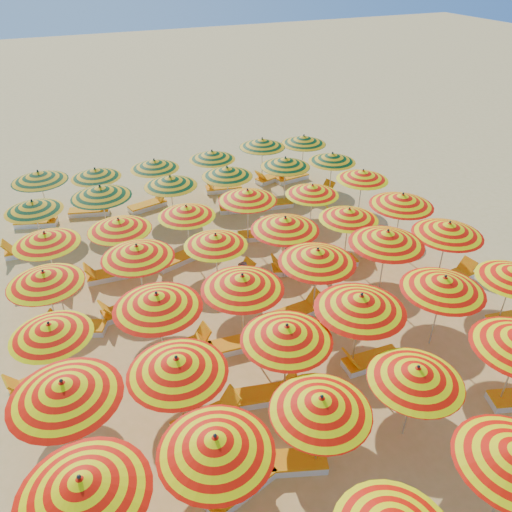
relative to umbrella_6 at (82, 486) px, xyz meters
name	(u,v)px	position (x,y,z in m)	size (l,w,h in m)	color
ground	(262,304)	(6.14, 6.09, -2.25)	(120.00, 120.00, 0.00)	#E7B466
umbrella_6	(82,486)	(0.00, 0.00, 0.00)	(3.12, 3.12, 2.56)	silver
umbrella_7	(216,444)	(2.44, -0.05, -0.09)	(2.47, 2.47, 2.45)	silver
umbrella_8	(321,404)	(4.82, 0.07, -0.19)	(2.89, 2.89, 2.34)	silver
umbrella_9	(417,374)	(7.23, -0.01, -0.21)	(2.74, 2.74, 2.32)	silver
umbrella_12	(64,390)	(-0.07, 2.41, 0.02)	(2.77, 2.77, 2.58)	silver
umbrella_13	(177,365)	(2.33, 2.25, -0.08)	(2.67, 2.67, 2.47)	silver
umbrella_14	(287,333)	(5.10, 2.28, -0.10)	(2.84, 2.84, 2.45)	silver
umbrella_15	(361,303)	(7.34, 2.45, 0.02)	(3.07, 3.07, 2.59)	silver
umbrella_16	(444,284)	(10.00, 2.34, -0.05)	(2.97, 2.97, 2.50)	silver
umbrella_18	(50,330)	(-0.23, 4.96, -0.30)	(2.62, 2.62, 2.22)	silver
umbrella_19	(157,301)	(2.48, 4.68, -0.01)	(2.48, 2.48, 2.55)	silver
umbrella_20	(242,282)	(4.88, 4.61, -0.04)	(2.63, 2.63, 2.51)	silver
umbrella_21	(317,256)	(7.46, 4.97, -0.03)	(2.60, 2.60, 2.52)	silver
umbrella_22	(387,238)	(10.00, 4.99, 0.01)	(2.53, 2.53, 2.57)	silver
umbrella_23	(448,229)	(12.30, 4.76, -0.07)	(3.00, 3.00, 2.48)	silver
umbrella_24	(44,278)	(-0.20, 7.28, -0.20)	(2.49, 2.49, 2.34)	silver
umbrella_25	(137,251)	(2.54, 7.51, -0.12)	(2.96, 2.96, 2.43)	silver
umbrella_26	(216,240)	(5.09, 7.48, -0.28)	(2.44, 2.44, 2.24)	silver
umbrella_27	(285,224)	(7.49, 7.22, -0.06)	(3.09, 3.09, 2.49)	silver
umbrella_28	(349,214)	(10.06, 7.28, -0.26)	(2.21, 2.21, 2.26)	silver
umbrella_29	(402,200)	(12.22, 7.12, -0.05)	(2.61, 2.61, 2.50)	silver
umbrella_30	(46,238)	(-0.02, 9.69, -0.23)	(2.39, 2.39, 2.30)	silver
umbrella_31	(119,225)	(2.35, 9.63, -0.20)	(2.59, 2.59, 2.33)	silver
umbrella_32	(186,211)	(4.80, 9.86, -0.29)	(2.47, 2.47, 2.23)	silver
umbrella_33	(248,195)	(7.24, 9.94, -0.16)	(2.63, 2.63, 2.38)	silver
umbrella_34	(312,190)	(9.87, 9.64, -0.29)	(2.63, 2.63, 2.23)	silver
umbrella_35	(363,175)	(12.44, 9.99, -0.24)	(2.87, 2.87, 2.29)	silver
umbrella_36	(33,206)	(-0.29, 12.49, -0.29)	(2.42, 2.42, 2.24)	silver
umbrella_37	(101,192)	(2.16, 12.36, -0.10)	(3.07, 3.07, 2.45)	silver
umbrella_38	(170,181)	(4.92, 12.53, -0.23)	(2.73, 2.73, 2.30)	silver
umbrella_39	(227,172)	(7.37, 12.52, -0.23)	(2.68, 2.68, 2.31)	silver
umbrella_40	(285,162)	(10.07, 12.46, -0.21)	(2.64, 2.64, 2.33)	silver
umbrella_41	(332,157)	(12.33, 12.26, -0.26)	(2.32, 2.32, 2.26)	silver
umbrella_42	(39,176)	(0.08, 14.97, -0.15)	(2.47, 2.47, 2.39)	silver
umbrella_43	(95,173)	(2.28, 14.75, -0.30)	(2.12, 2.12, 2.22)	silver
umbrella_44	(154,164)	(4.78, 14.66, -0.27)	(2.43, 2.43, 2.26)	silver
umbrella_45	(212,155)	(7.47, 14.74, -0.28)	(2.80, 2.80, 2.24)	silver
umbrella_46	(262,143)	(10.11, 15.05, -0.19)	(2.86, 2.86, 2.35)	silver
umbrella_47	(304,140)	(12.17, 14.71, -0.21)	(2.44, 2.44, 2.32)	silver
lounger_6	(238,488)	(2.95, 0.16, -2.10)	(1.83, 1.05, 0.69)	white
lounger_7	(288,462)	(4.22, 0.30, -2.10)	(1.83, 1.11, 0.69)	white
lounger_9	(208,418)	(2.93, 2.20, -2.10)	(1.79, 0.78, 0.69)	white
lounger_10	(267,395)	(4.60, 2.31, -2.10)	(1.81, 0.92, 0.69)	white
lounger_11	(370,361)	(7.84, 2.29, -2.10)	(1.75, 0.65, 0.69)	white
lounger_13	(41,381)	(-0.83, 5.17, -2.10)	(1.82, 0.97, 0.69)	white
lounger_14	(183,349)	(3.08, 4.87, -2.10)	(1.79, 0.78, 0.69)	white
lounger_15	(227,346)	(4.28, 4.46, -2.10)	(1.77, 0.71, 0.69)	white
lounger_16	(298,311)	(6.96, 5.09, -2.10)	(1.78, 0.73, 0.69)	white
lounger_17	(453,278)	(12.90, 4.61, -2.10)	(1.79, 0.78, 0.69)	white
lounger_18	(76,327)	(0.31, 7.10, -2.10)	(1.82, 1.23, 0.69)	white
lounger_19	(127,309)	(1.94, 7.40, -2.10)	(1.81, 0.89, 0.69)	white
lounger_20	(233,279)	(5.68, 7.59, -2.10)	(1.82, 0.96, 0.69)	white
lounger_21	(294,268)	(7.99, 7.37, -2.10)	(1.83, 1.05, 0.69)	white
lounger_22	(333,264)	(9.46, 7.05, -2.10)	(1.75, 0.65, 0.69)	white
lounger_23	(380,250)	(11.62, 7.21, -2.10)	(1.83, 1.16, 0.69)	white
lounger_24	(42,288)	(-0.52, 9.73, -2.10)	(1.80, 0.82, 0.69)	white
lounger_25	(110,274)	(1.75, 9.63, -2.10)	(1.75, 0.65, 0.69)	white
lounger_26	(177,260)	(4.21, 9.61, -2.10)	(1.83, 1.09, 0.69)	white
lounger_27	(260,235)	(7.84, 10.09, -2.10)	(1.82, 0.99, 0.69)	white
lounger_28	(295,231)	(9.27, 9.80, -2.10)	(1.79, 0.81, 0.69)	white
lounger_29	(343,215)	(11.84, 10.21, -2.10)	(1.81, 0.89, 0.69)	white
lounger_30	(28,251)	(-0.89, 12.53, -2.10)	(1.77, 0.70, 0.69)	white
lounger_31	(238,208)	(7.88, 12.68, -2.10)	(1.82, 0.98, 0.69)	white
lounger_32	(273,204)	(9.47, 12.41, -2.10)	(1.81, 0.88, 0.69)	white
lounger_33	(318,195)	(11.82, 12.40, -2.10)	(1.82, 1.03, 0.69)	white
lounger_34	(37,222)	(-0.43, 14.82, -2.10)	(1.83, 1.07, 0.69)	white
lounger_35	(90,211)	(1.78, 14.97, -2.10)	(1.82, 1.00, 0.69)	white
lounger_36	(148,205)	(4.28, 14.55, -2.10)	(1.82, 0.98, 0.69)	white
lounger_37	(223,188)	(7.97, 14.90, -2.10)	(1.81, 0.90, 0.69)	white
lounger_38	(271,178)	(10.61, 15.11, -2.10)	(1.83, 1.06, 0.69)	white
lounger_39	(291,178)	(11.57, 14.72, -2.10)	(1.80, 0.81, 0.69)	white
beachgoer_a	(287,240)	(8.19, 8.41, -1.54)	(0.52, 0.34, 1.43)	#DDAB7C
beachgoer_b	(243,282)	(5.68, 6.55, -1.52)	(0.71, 0.55, 1.46)	tan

